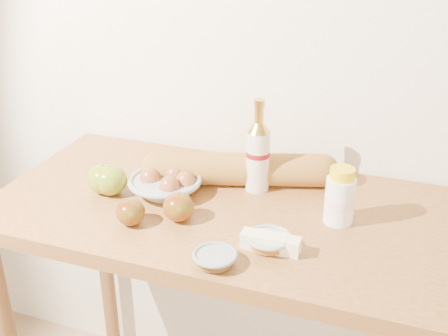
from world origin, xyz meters
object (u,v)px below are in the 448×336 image
Objects in this scene: table at (228,247)px; egg_bowl at (166,183)px; cream_bottle at (340,197)px; baguette at (239,169)px; bourbon_bottle at (258,154)px.

egg_bowl is at bearing 175.95° from table.
baguette is at bearing 165.05° from cream_bottle.
cream_bottle reaches higher than baguette.
table is at bearing -102.09° from baguette.
bourbon_bottle is at bearing -30.87° from baguette.
baguette is (0.16, 0.11, 0.02)m from egg_bowl.
cream_bottle reaches higher than table.
table is at bearing -4.05° from egg_bowl.
bourbon_bottle is at bearing 69.65° from table.
egg_bowl reaches higher than table.
bourbon_bottle is at bearing 24.68° from egg_bowl.
egg_bowl is 0.20m from baguette.
bourbon_bottle is 0.25m from egg_bowl.
egg_bowl is at bearing -142.46° from bourbon_bottle.
bourbon_bottle reaches higher than baguette.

